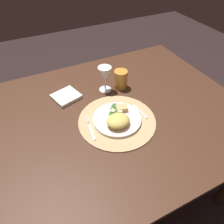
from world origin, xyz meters
TOP-DOWN VIEW (x-y plane):
  - ground_plane at (0.00, 0.00)m, footprint 6.00×6.00m
  - dining_table at (0.00, 0.00)m, footprint 1.41×1.08m
  - placemat at (-0.00, -0.07)m, footprint 0.39×0.39m
  - dinner_plate at (-0.00, -0.07)m, footprint 0.24×0.24m
  - pasta_serving at (-0.02, -0.11)m, footprint 0.11×0.10m
  - salad_greens at (0.01, -0.03)m, footprint 0.08×0.08m
  - bread_piece at (0.05, -0.03)m, footprint 0.07×0.06m
  - fork at (-0.14, -0.06)m, footprint 0.03×0.17m
  - spoon at (0.13, -0.04)m, footprint 0.03×0.12m
  - napkin at (-0.18, 0.22)m, footprint 0.17×0.16m
  - wine_glass at (0.05, 0.19)m, footprint 0.08×0.08m
  - amber_tumbler at (0.15, 0.18)m, footprint 0.08×0.08m

SIDE VIEW (x-z plane):
  - ground_plane at x=0.00m, z-range 0.00..0.00m
  - dining_table at x=0.00m, z-range 0.25..0.98m
  - placemat at x=0.00m, z-range 0.73..0.74m
  - spoon at x=0.13m, z-range 0.74..0.74m
  - fork at x=-0.14m, z-range 0.74..0.74m
  - napkin at x=-0.18m, z-range 0.73..0.75m
  - dinner_plate at x=0.00m, z-range 0.74..0.75m
  - salad_greens at x=0.01m, z-range 0.75..0.78m
  - bread_piece at x=0.05m, z-range 0.75..0.78m
  - pasta_serving at x=-0.02m, z-range 0.75..0.80m
  - amber_tumbler at x=0.15m, z-range 0.73..0.84m
  - wine_glass at x=0.05m, z-range 0.76..0.91m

